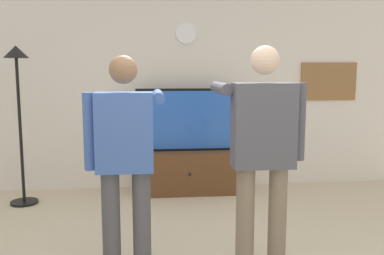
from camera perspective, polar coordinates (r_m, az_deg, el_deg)
name	(u,v)px	position (r m, az deg, el deg)	size (l,w,h in m)	color
back_wall	(177,87)	(5.68, -2.09, 5.43)	(6.40, 0.10, 2.70)	silver
tv_stand	(188,172)	(5.50, -0.51, -6.00)	(1.22, 0.48, 0.55)	brown
television	(188,120)	(5.42, -0.56, 1.05)	(1.33, 0.07, 0.81)	black
wall_clock	(186,33)	(5.65, -0.80, 12.62)	(0.27, 0.27, 0.03)	white
framed_picture	(328,81)	(6.12, 17.96, 5.95)	(0.78, 0.04, 0.51)	olive
floor_lamp	(18,92)	(5.27, -22.47, 4.45)	(0.32, 0.32, 1.86)	black
person_standing_nearer_lamp	(125,153)	(3.23, -9.03, -3.49)	(0.61, 0.78, 1.70)	#4C4C51
person_standing_nearer_couch	(262,148)	(3.20, 9.51, -2.70)	(0.64, 0.78, 1.77)	#7A6B56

